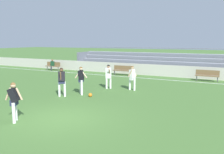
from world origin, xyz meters
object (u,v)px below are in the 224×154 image
at_px(player_dark_wide_left, 62,79).
at_px(soccer_ball, 90,95).
at_px(bench_far_left, 53,65).
at_px(bench_near_wall_gap, 207,75).
at_px(player_white_pressing_high, 132,76).
at_px(bleacher_stand, 150,62).
at_px(bench_centre_sideline, 122,69).
at_px(player_dark_trailing_run, 14,99).
at_px(spectator_seated, 52,64).
at_px(player_dark_on_ball, 81,78).
at_px(player_white_challenging, 108,74).

distance_m(player_dark_wide_left, soccer_ball, 1.88).
bearing_deg(bench_far_left, soccer_ball, -40.27).
distance_m(bench_near_wall_gap, player_white_pressing_high, 7.20).
bearing_deg(bleacher_stand, player_dark_wide_left, -94.00).
distance_m(bench_centre_sideline, bench_far_left, 8.38).
height_order(bleacher_stand, player_dark_trailing_run, bleacher_stand).
xyz_separation_m(spectator_seated, player_white_pressing_high, (11.86, -5.86, 0.25)).
height_order(player_dark_wide_left, soccer_ball, player_dark_wide_left).
bearing_deg(bench_far_left, player_dark_wide_left, -46.89).
xyz_separation_m(player_dark_on_ball, player_white_challenging, (0.60, 2.37, -0.04)).
xyz_separation_m(bench_centre_sideline, spectator_seated, (-8.38, -0.12, 0.16)).
height_order(bench_centre_sideline, bench_near_wall_gap, same).
bearing_deg(player_white_challenging, player_white_pressing_high, 8.80).
bearing_deg(player_dark_on_ball, player_dark_wide_left, -127.19).
bearing_deg(bleacher_stand, bench_near_wall_gap, -31.09).
distance_m(bench_far_left, player_dark_on_ball, 12.92).
distance_m(player_dark_on_ball, player_dark_trailing_run, 5.34).
height_order(spectator_seated, player_white_pressing_high, player_white_pressing_high).
distance_m(player_dark_wide_left, player_dark_trailing_run, 4.53).
distance_m(player_white_challenging, soccer_ball, 2.75).
height_order(bleacher_stand, player_white_challenging, bleacher_stand).
distance_m(bench_far_left, soccer_ball, 13.66).
relative_size(bench_centre_sideline, player_dark_wide_left, 1.06).
bearing_deg(player_dark_trailing_run, soccer_ball, 85.95).
xyz_separation_m(player_dark_wide_left, player_dark_trailing_run, (1.13, -4.38, -0.06)).
height_order(player_white_pressing_high, player_white_challenging, player_white_challenging).
relative_size(bench_near_wall_gap, soccer_ball, 8.18).
bearing_deg(bleacher_stand, soccer_ball, -87.36).
distance_m(bleacher_stand, bench_centre_sideline, 3.94).
distance_m(bleacher_stand, bench_far_left, 10.50).
distance_m(bench_far_left, player_white_challenging, 11.99).
bearing_deg(player_white_challenging, soccer_ball, -85.95).
height_order(player_dark_trailing_run, soccer_ball, player_dark_trailing_run).
bearing_deg(player_dark_on_ball, player_white_challenging, 75.82).
xyz_separation_m(player_dark_trailing_run, player_white_challenging, (0.18, 7.69, 0.02)).
xyz_separation_m(spectator_seated, player_dark_wide_left, (8.93, -9.42, 0.31)).
relative_size(player_dark_wide_left, player_white_challenging, 1.03).
bearing_deg(player_white_pressing_high, player_dark_on_ball, -130.32).
bearing_deg(player_dark_wide_left, player_white_pressing_high, 50.48).
relative_size(bench_centre_sideline, player_white_challenging, 1.09).
bearing_deg(spectator_seated, bench_near_wall_gap, 0.42).
distance_m(spectator_seated, player_white_challenging, 11.92).
bearing_deg(player_white_challenging, player_dark_wide_left, -111.59).
height_order(bench_centre_sideline, player_white_pressing_high, player_white_pressing_high).
relative_size(player_dark_wide_left, soccer_ball, 7.72).
bearing_deg(bench_centre_sideline, bench_far_left, 180.00).
relative_size(bench_near_wall_gap, player_dark_on_ball, 1.05).
height_order(bleacher_stand, soccer_ball, bleacher_stand).
relative_size(player_dark_on_ball, soccer_ball, 7.76).
bearing_deg(soccer_ball, player_dark_wide_left, -154.67).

